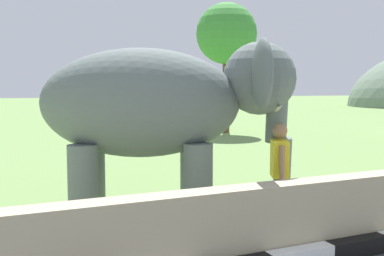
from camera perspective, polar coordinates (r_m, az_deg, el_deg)
barrier_parapet at (r=4.95m, az=-14.18°, el=-15.02°), size 28.00×0.36×1.00m
elephant at (r=6.98m, az=-3.52°, el=2.84°), size 4.07×3.03×2.93m
person_handler at (r=7.07m, az=11.13°, el=-5.32°), size 0.39×0.63×1.66m
tree_distant at (r=22.24m, az=4.44°, el=11.84°), size 2.98×2.98×6.36m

